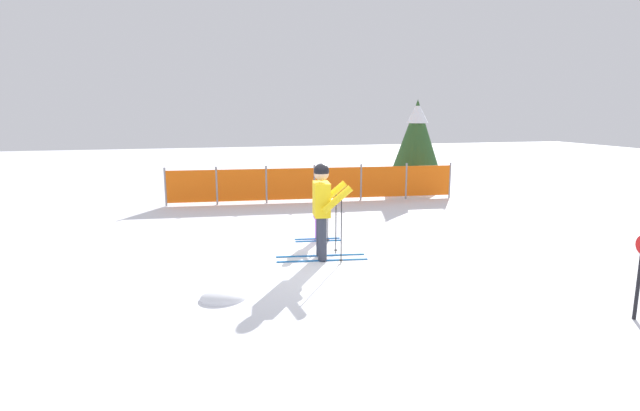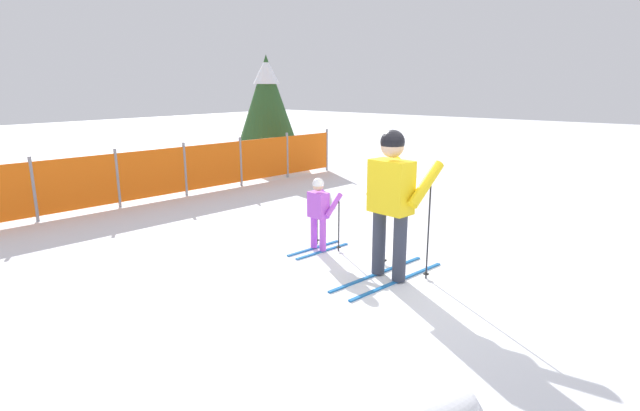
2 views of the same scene
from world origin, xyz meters
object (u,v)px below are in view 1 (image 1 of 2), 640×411
(skier_adult, at_px, (323,202))
(skier_child, at_px, (319,213))
(conifer_far, at_px, (417,134))
(safety_fence, at_px, (314,183))

(skier_adult, xyz_separation_m, skier_child, (0.26, 1.34, -0.48))
(skier_adult, relative_size, conifer_far, 0.58)
(skier_adult, xyz_separation_m, conifer_far, (5.47, 7.57, 0.87))
(skier_child, relative_size, conifer_far, 0.34)
(conifer_far, bearing_deg, skier_adult, -125.85)
(skier_adult, bearing_deg, conifer_far, 62.03)
(skier_child, distance_m, conifer_far, 8.22)
(skier_adult, height_order, safety_fence, skier_adult)
(skier_child, bearing_deg, conifer_far, 57.56)
(safety_fence, height_order, conifer_far, conifer_far)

